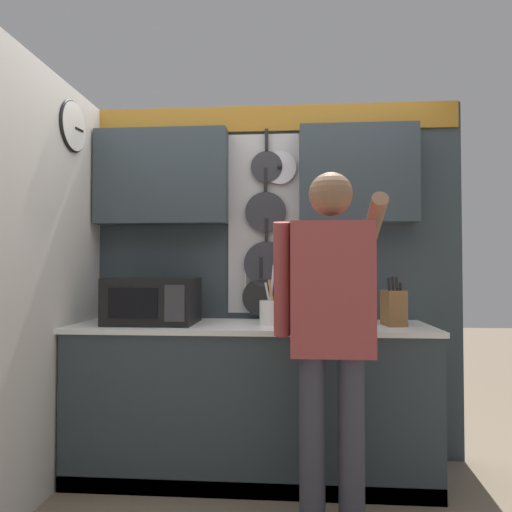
{
  "coord_description": "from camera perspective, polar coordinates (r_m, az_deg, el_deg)",
  "views": [
    {
      "loc": [
        0.23,
        -2.73,
        1.23
      ],
      "look_at": [
        0.02,
        0.19,
        1.31
      ],
      "focal_mm": 32.0,
      "sensor_mm": 36.0,
      "label": 1
    }
  ],
  "objects": [
    {
      "name": "back_wall_unit",
      "position": [
        3.01,
        -0.35,
        2.47
      ],
      "size": [
        2.68,
        0.2,
        2.31
      ],
      "color": "#2D383D",
      "rests_on": "ground_plane"
    },
    {
      "name": "side_wall",
      "position": [
        2.67,
        -25.25,
        -2.51
      ],
      "size": [
        0.07,
        1.6,
        2.31
      ],
      "color": "silver",
      "rests_on": "ground_plane"
    },
    {
      "name": "ground_plane",
      "position": [
        3.0,
        -0.7,
        -25.71
      ],
      "size": [
        14.0,
        14.0,
        0.0
      ],
      "primitive_type": "plane",
      "color": "#756651"
    },
    {
      "name": "utensil_crock",
      "position": [
        2.72,
        1.81,
        -6.81
      ],
      "size": [
        0.13,
        0.13,
        0.35
      ],
      "color": "white",
      "rests_on": "base_cabinet_counter"
    },
    {
      "name": "microwave",
      "position": [
        2.84,
        -12.73,
        -5.47
      ],
      "size": [
        0.52,
        0.39,
        0.27
      ],
      "color": "black",
      "rests_on": "base_cabinet_counter"
    },
    {
      "name": "base_cabinet_counter",
      "position": [
        2.84,
        -0.7,
        -17.54
      ],
      "size": [
        2.11,
        0.61,
        0.89
      ],
      "color": "#2D383D",
      "rests_on": "ground_plane"
    },
    {
      "name": "person",
      "position": [
        2.18,
        9.36,
        -7.5
      ],
      "size": [
        0.54,
        0.61,
        1.68
      ],
      "color": "#383842",
      "rests_on": "ground_plane"
    },
    {
      "name": "knife_block",
      "position": [
        2.78,
        16.83,
        -6.18
      ],
      "size": [
        0.13,
        0.16,
        0.29
      ],
      "color": "brown",
      "rests_on": "base_cabinet_counter"
    }
  ]
}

